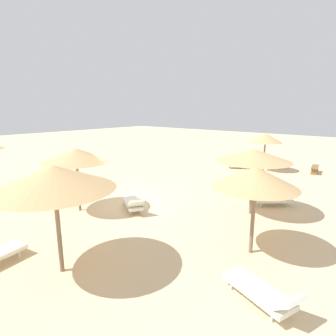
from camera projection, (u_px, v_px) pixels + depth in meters
name	position (u px, v px, depth m)	size (l,w,h in m)	color
ground_plane	(127.00, 204.00, 12.64)	(80.00, 80.00, 0.00)	beige
parasol_0	(254.00, 155.00, 10.97)	(2.99, 2.99, 2.74)	#75604C
parasol_1	(54.00, 178.00, 6.87)	(3.12, 3.12, 2.96)	#75604C
parasol_2	(256.00, 177.00, 7.88)	(2.48, 2.48, 2.70)	#75604C
parasol_4	(266.00, 138.00, 18.73)	(2.25, 2.25, 2.67)	#75604C
parasol_5	(76.00, 155.00, 11.32)	(2.86, 2.86, 2.73)	#75604C
lounger_0	(269.00, 199.00, 12.34)	(1.82, 1.70, 0.79)	silver
lounger_2	(262.00, 292.00, 6.09)	(1.99, 1.24, 0.72)	silver
lounger_4	(240.00, 164.00, 19.95)	(1.92, 1.52, 0.78)	silver
lounger_5	(133.00, 203.00, 11.75)	(1.93, 1.53, 0.75)	silver
bench_0	(282.00, 163.00, 20.29)	(0.40, 1.50, 0.49)	brown
bench_1	(264.00, 158.00, 22.17)	(1.52, 0.50, 0.49)	brown
bench_2	(315.00, 168.00, 18.51)	(0.60, 1.54, 0.49)	brown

